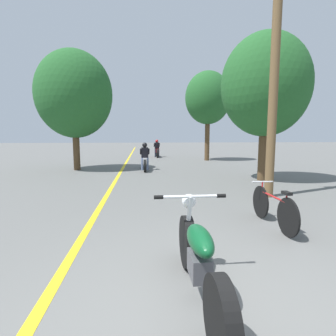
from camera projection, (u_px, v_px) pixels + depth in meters
name	position (u px, v px, depth m)	size (l,w,h in m)	color
ground_plane	(214.00, 315.00, 2.51)	(120.00, 120.00, 0.00)	#60605E
lane_stripe_center	(124.00, 167.00, 14.44)	(0.14, 48.00, 0.01)	yellow
utility_pole	(274.00, 71.00, 6.97)	(1.10, 0.24, 6.68)	brown
roadside_tree_right_near	(266.00, 85.00, 9.67)	(3.29, 2.96, 5.46)	#513A23
roadside_tree_right_far	(208.00, 98.00, 17.55)	(3.06, 2.75, 5.98)	#513A23
roadside_tree_left	(74.00, 94.00, 12.67)	(3.66, 3.29, 5.80)	#513A23
motorcycle_foreground	(199.00, 259.00, 2.72)	(0.88, 2.15, 1.01)	black
motorcycle_rider_lead	(145.00, 160.00, 12.96)	(0.50, 2.12, 1.37)	black
motorcycle_rider_far	(157.00, 150.00, 20.76)	(0.50, 2.10, 1.38)	black
bicycle_parked	(273.00, 207.00, 4.94)	(0.44, 1.72, 0.79)	black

